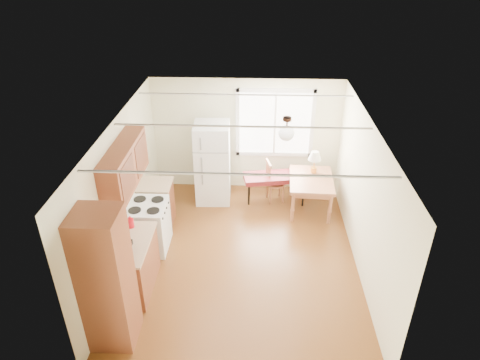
# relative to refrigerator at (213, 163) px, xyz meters

# --- Properties ---
(room_shell) EXTENTS (4.60, 5.60, 2.62)m
(room_shell) POSITION_rel_refrigerator_xyz_m (0.69, -1.92, 0.38)
(room_shell) COLOR #4F2910
(room_shell) RESTS_ON ground
(kitchen_run) EXTENTS (0.65, 3.40, 2.20)m
(kitchen_run) POSITION_rel_refrigerator_xyz_m (-1.03, -2.55, -0.03)
(kitchen_run) COLOR brown
(kitchen_run) RESTS_ON ground
(window_unit) EXTENTS (1.64, 0.05, 1.51)m
(window_unit) POSITION_rel_refrigerator_xyz_m (1.29, 0.56, 0.68)
(window_unit) COLOR white
(window_unit) RESTS_ON room_shell
(pendant_light) EXTENTS (0.26, 0.26, 0.40)m
(pendant_light) POSITION_rel_refrigerator_xyz_m (1.39, -1.52, 1.37)
(pendant_light) COLOR black
(pendant_light) RESTS_ON room_shell
(refrigerator) EXTENTS (0.74, 0.75, 1.73)m
(refrigerator) POSITION_rel_refrigerator_xyz_m (0.00, 0.00, 0.00)
(refrigerator) COLOR white
(refrigerator) RESTS_ON ground
(bench) EXTENTS (1.42, 0.72, 0.63)m
(bench) POSITION_rel_refrigerator_xyz_m (1.34, -0.03, -0.30)
(bench) COLOR maroon
(bench) RESTS_ON ground
(dining_table) EXTENTS (0.92, 1.19, 0.72)m
(dining_table) POSITION_rel_refrigerator_xyz_m (2.03, -0.32, -0.25)
(dining_table) COLOR #97583A
(dining_table) RESTS_ON ground
(chair) EXTENTS (0.44, 0.43, 0.93)m
(chair) POSITION_rel_refrigerator_xyz_m (1.24, -0.04, -0.33)
(chair) COLOR #97583A
(chair) RESTS_ON ground
(table_lamp) EXTENTS (0.27, 0.27, 0.47)m
(table_lamp) POSITION_rel_refrigerator_xyz_m (2.10, -0.04, 0.20)
(table_lamp) COLOR gold
(table_lamp) RESTS_ON dining_table
(coffee_maker) EXTENTS (0.19, 0.25, 0.36)m
(coffee_maker) POSITION_rel_refrigerator_xyz_m (-1.03, -2.91, 0.17)
(coffee_maker) COLOR black
(coffee_maker) RESTS_ON kitchen_run
(kettle) EXTENTS (0.11, 0.11, 0.20)m
(kettle) POSITION_rel_refrigerator_xyz_m (-1.08, -2.37, 0.12)
(kettle) COLOR red
(kettle) RESTS_ON kitchen_run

